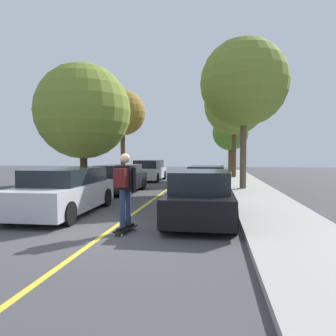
{
  "coord_description": "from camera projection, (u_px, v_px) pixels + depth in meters",
  "views": [
    {
      "loc": [
        2.55,
        -7.01,
        1.86
      ],
      "look_at": [
        0.13,
        8.56,
        1.17
      ],
      "focal_mm": 32.92,
      "sensor_mm": 36.0,
      "label": 1
    }
  ],
  "objects": [
    {
      "name": "center_line",
      "position": [
        146.0,
        205.0,
        11.34
      ],
      "size": [
        0.12,
        39.2,
        0.01
      ],
      "primitive_type": "cube",
      "color": "gold",
      "rests_on": "ground"
    },
    {
      "name": "parked_car_left_far",
      "position": [
        149.0,
        171.0,
        21.84
      ],
      "size": [
        1.99,
        4.14,
        1.46
      ],
      "color": "#B7B7BC",
      "rests_on": "ground"
    },
    {
      "name": "parked_car_left_nearest",
      "position": [
        65.0,
        191.0,
        9.66
      ],
      "size": [
        2.03,
        4.47,
        1.42
      ],
      "color": "#B7B7BC",
      "rests_on": "ground"
    },
    {
      "name": "street_tree_right_near",
      "position": [
        234.0,
        105.0,
        23.38
      ],
      "size": [
        4.58,
        4.58,
        7.79
      ],
      "color": "#4C3823",
      "rests_on": "sidewalk_right"
    },
    {
      "name": "parked_car_right_nearest",
      "position": [
        201.0,
        197.0,
        8.62
      ],
      "size": [
        1.86,
        4.15,
        1.41
      ],
      "color": "black",
      "rests_on": "ground"
    },
    {
      "name": "street_tree_left_near",
      "position": [
        123.0,
        113.0,
        21.54
      ],
      "size": [
        3.2,
        3.2,
        6.26
      ],
      "color": "#4C3823",
      "rests_on": "sidewalk_left"
    },
    {
      "name": "sidewalk_right",
      "position": [
        298.0,
        236.0,
        6.73
      ],
      "size": [
        2.31,
        56.0,
        0.14
      ],
      "primitive_type": "cube",
      "color": "#9E9B93",
      "rests_on": "ground"
    },
    {
      "name": "parked_car_right_near",
      "position": [
        207.0,
        180.0,
        14.91
      ],
      "size": [
        2.05,
        4.55,
        1.3
      ],
      "color": "#196066",
      "rests_on": "ground"
    },
    {
      "name": "street_tree_left_nearest",
      "position": [
        83.0,
        112.0,
        15.14
      ],
      "size": [
        4.66,
        4.66,
        6.17
      ],
      "color": "#3D2D1E",
      "rests_on": "sidewalk_left"
    },
    {
      "name": "parked_car_left_near",
      "position": [
        119.0,
        179.0,
        15.07
      ],
      "size": [
        1.98,
        4.18,
        1.35
      ],
      "color": "black",
      "rests_on": "ground"
    },
    {
      "name": "skateboarder",
      "position": [
        125.0,
        186.0,
        7.24
      ],
      "size": [
        0.59,
        0.7,
        1.78
      ],
      "color": "black",
      "rests_on": "skateboard"
    },
    {
      "name": "skateboard",
      "position": [
        125.0,
        229.0,
        7.32
      ],
      "size": [
        0.4,
        0.87,
        0.1
      ],
      "color": "black",
      "rests_on": "ground"
    },
    {
      "name": "street_tree_right_far",
      "position": [
        230.0,
        133.0,
        29.51
      ],
      "size": [
        3.41,
        3.41,
        5.53
      ],
      "color": "#4C3823",
      "rests_on": "sidewalk_right"
    },
    {
      "name": "street_tree_right_nearest",
      "position": [
        244.0,
        83.0,
        15.43
      ],
      "size": [
        4.39,
        4.39,
        7.52
      ],
      "color": "brown",
      "rests_on": "sidewalk_right"
    },
    {
      "name": "ground",
      "position": [
        108.0,
        232.0,
        7.39
      ],
      "size": [
        80.0,
        80.0,
        0.0
      ],
      "primitive_type": "plane",
      "color": "#424244"
    }
  ]
}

